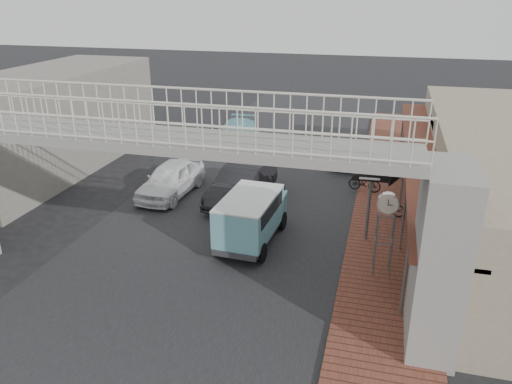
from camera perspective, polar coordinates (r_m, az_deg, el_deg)
The scene contains 14 objects.
ground at distance 19.05m, azimuth -5.17°, elevation -5.65°, with size 120.00×120.00×0.00m, color black.
road_strip at distance 19.04m, azimuth -5.17°, elevation -5.64°, with size 10.00×60.00×0.01m, color black.
sidewalk at distance 20.75m, azimuth 14.95°, elevation -3.76°, with size 3.00×40.00×0.10m, color brown.
footbridge at distance 14.36m, azimuth -10.96°, elevation -1.54°, with size 16.40×2.40×6.34m.
building_far_left at distance 28.32m, azimuth -22.65°, elevation 7.47°, with size 5.00×14.00×5.00m, color gray.
white_hatchback at distance 23.31m, azimuth -9.70°, elevation 1.50°, with size 1.80×4.47×1.52m, color white.
dark_sedan at distance 22.32m, azimuth -1.66°, elevation 0.98°, with size 1.70×4.87×1.60m, color black.
angkot_curb at distance 27.93m, azimuth 10.60°, elevation 4.52°, with size 1.94×4.21×1.17m, color #6698B1.
angkot_far at distance 30.93m, azimuth -2.36°, elevation 6.80°, with size 1.93×4.75×1.38m, color #78C6D0.
angkot_van at distance 18.38m, azimuth -0.55°, elevation -2.37°, with size 2.01×4.03×1.93m.
motorcycle_near at distance 21.33m, azimuth 17.39°, elevation -1.95°, with size 0.55×1.57×0.82m, color black.
motorcycle_far at distance 23.73m, azimuth 12.31°, elevation 1.14°, with size 0.43×1.52×0.91m, color black.
street_clock at distance 16.28m, azimuth 14.80°, elevation -1.69°, with size 0.71×0.58×2.86m.
arrow_sign at distance 18.36m, azimuth 15.77°, elevation 2.35°, with size 2.01×1.28×3.46m.
Camera 1 is at (5.94, -15.79, 8.84)m, focal length 35.00 mm.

